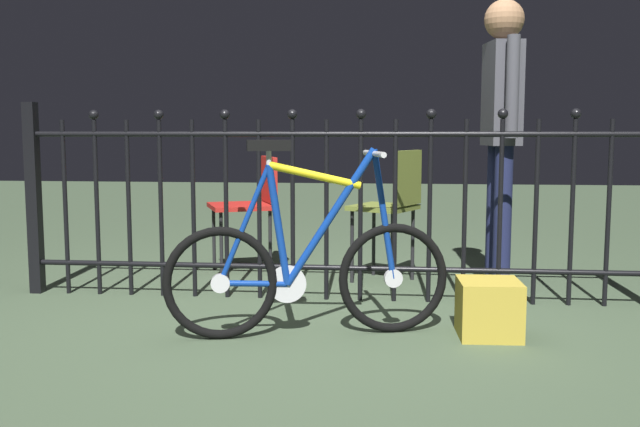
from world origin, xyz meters
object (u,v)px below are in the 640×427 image
bicycle (308,268)px  person_visitor (502,115)px  chair_red (252,200)px  display_crate (489,309)px  chair_olive (393,200)px

bicycle → person_visitor: bearing=48.8°
chair_red → display_crate: size_ratio=2.80×
bicycle → chair_red: size_ratio=1.66×
person_visitor → chair_red: bearing=169.6°
display_crate → chair_red: bearing=134.9°
chair_red → chair_olive: 1.00m
chair_red → person_visitor: person_visitor is taller
chair_olive → display_crate: chair_olive is taller
chair_red → display_crate: (1.43, -1.43, -0.37)m
chair_olive → display_crate: 1.33m
chair_red → person_visitor: bearing=-10.4°
chair_olive → display_crate: (0.46, -1.18, -0.40)m
chair_red → display_crate: bearing=-45.1°
display_crate → chair_olive: bearing=111.1°
bicycle → person_visitor: 1.77m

